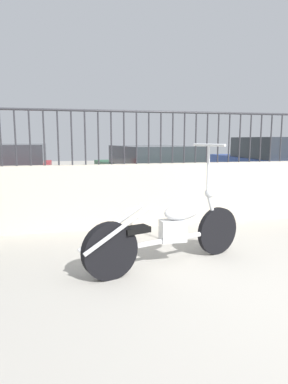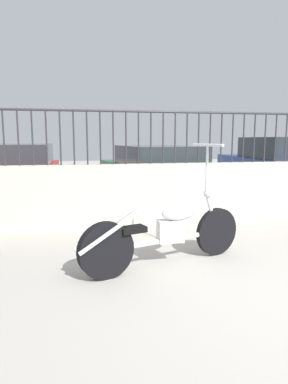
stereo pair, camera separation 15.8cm
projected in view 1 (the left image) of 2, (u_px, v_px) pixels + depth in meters
low_wall at (195, 193)px, 5.72m from camera, size 10.94×0.18×1.01m
fence_railing at (196, 129)px, 5.56m from camera, size 10.94×0.04×0.83m
motorcycle_white at (163, 233)px, 3.75m from camera, size 2.00×0.82×1.35m
car_red at (8, 172)px, 7.72m from camera, size 1.85×4.14×1.29m
car_green at (151, 172)px, 8.08m from camera, size 2.19×4.70×1.25m
car_blue at (274, 165)px, 8.91m from camera, size 2.24×4.56×1.44m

